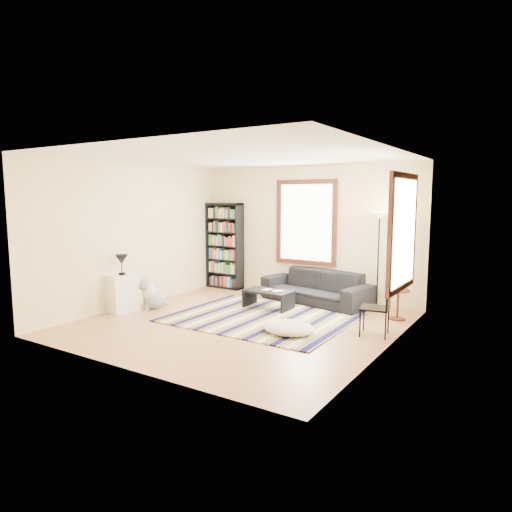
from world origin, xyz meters
The scene contains 21 objects.
floor centered at (0.00, 0.00, -0.05)m, with size 5.00×5.00×0.10m, color #B07550.
ceiling centered at (0.00, 0.00, 2.85)m, with size 5.00×5.00×0.10m, color white.
wall_back centered at (0.00, 2.55, 1.40)m, with size 5.00×0.10×2.80m, color beige.
wall_front centered at (0.00, -2.55, 1.40)m, with size 5.00×0.10×2.80m, color beige.
wall_left centered at (-2.55, 0.00, 1.40)m, with size 0.10×5.00×2.80m, color beige.
wall_right centered at (2.55, 0.00, 1.40)m, with size 0.10×5.00×2.80m, color beige.
window_back centered at (0.00, 2.47, 1.60)m, with size 1.20×0.06×1.60m, color white.
window_right centered at (2.47, 0.80, 1.60)m, with size 0.06×1.20×1.60m, color white.
rug centered at (0.13, 0.46, 0.01)m, with size 3.07×2.46×0.02m, color #0E0C3D.
sofa centered at (0.45, 2.05, 0.33)m, with size 2.27×0.89×0.66m, color black.
bookshelf centered at (-2.04, 2.32, 1.00)m, with size 0.90×0.30×2.00m, color black.
coffee_table centered at (-0.12, 1.12, 0.18)m, with size 0.90×0.50×0.36m, color black.
book_a centered at (-0.22, 1.12, 0.37)m, with size 0.14×0.19×0.02m, color beige.
book_b centered at (0.03, 1.17, 0.37)m, with size 0.15×0.20×0.02m, color beige.
floor_cushion centered at (1.00, -0.13, 0.11)m, with size 0.86×0.64×0.21m, color silver.
floor_lamp centered at (1.67, 2.15, 0.93)m, with size 0.30×0.30×1.86m, color black, non-canonical shape.
side_table centered at (2.20, 1.67, 0.27)m, with size 0.40×0.40×0.54m, color #431C10.
folding_chair centered at (2.15, 0.55, 0.43)m, with size 0.42×0.40×0.86m, color black.
white_cabinet centered at (-2.30, -0.53, 0.35)m, with size 0.38×0.50×0.70m, color white.
table_lamp centered at (-2.30, -0.53, 0.89)m, with size 0.24×0.24×0.38m, color black, non-canonical shape.
dog centered at (-1.97, -0.04, 0.30)m, with size 0.42×0.59×0.59m, color #B0B0B0, non-canonical shape.
Camera 1 is at (4.30, -6.24, 2.14)m, focal length 32.00 mm.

